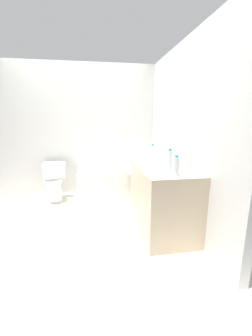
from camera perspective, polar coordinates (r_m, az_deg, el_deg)
ground_plane at (r=3.13m, az=-12.74°, el=-14.21°), size 3.82×3.82×0.00m
wall_back_tiled at (r=4.10m, az=-12.51°, el=9.78°), size 3.22×0.10×2.41m
wall_right_mirror at (r=3.05m, az=14.88°, el=8.59°), size 0.10×2.90×2.41m
bathtub at (r=3.83m, az=-2.19°, el=-3.98°), size 1.41×0.80×1.21m
toilet at (r=3.92m, az=-19.04°, el=-3.50°), size 0.38×0.47×0.68m
vanity_counter at (r=2.79m, az=9.74°, el=-8.07°), size 0.62×1.14×0.84m
sink_basin at (r=2.72m, az=9.24°, el=1.19°), size 0.32×0.32×0.05m
sink_faucet at (r=2.79m, az=12.87°, el=1.48°), size 0.13×0.15×0.07m
water_bottle_0 at (r=3.00m, az=7.25°, el=4.04°), size 0.06×0.06×0.24m
water_bottle_1 at (r=2.51m, az=11.58°, el=1.83°), size 0.06×0.06×0.21m
water_bottle_2 at (r=2.40m, az=11.76°, el=1.89°), size 0.06×0.06×0.26m
water_bottle_3 at (r=2.26m, az=13.48°, el=0.50°), size 0.07×0.07×0.22m
drinking_glass_0 at (r=3.11m, az=7.61°, el=3.27°), size 0.07×0.07×0.10m
drinking_glass_1 at (r=2.38m, az=13.45°, el=-0.12°), size 0.06×0.06×0.10m
soap_dish at (r=2.96m, az=8.71°, el=1.87°), size 0.09×0.06×0.02m
bath_mat at (r=3.38m, az=-0.43°, el=-11.65°), size 0.67×0.34×0.01m
toilet_paper_roll at (r=4.12m, az=-22.32°, el=-7.32°), size 0.11×0.11×0.11m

